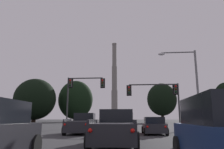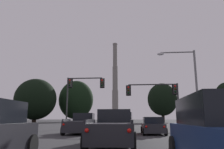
# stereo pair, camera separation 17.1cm
# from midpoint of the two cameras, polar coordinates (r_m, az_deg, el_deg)

# --- Properties ---
(suv_center_lane_front) EXTENTS (2.23, 4.95, 1.86)m
(suv_center_lane_front) POSITION_cam_midpoint_polar(r_m,az_deg,el_deg) (19.68, 2.54, -12.60)
(suv_center_lane_front) COLOR maroon
(suv_center_lane_front) RESTS_ON ground_plane
(pickup_truck_left_lane_front) EXTENTS (2.42, 5.58, 1.82)m
(pickup_truck_left_lane_front) POSITION_cam_midpoint_polar(r_m,az_deg,el_deg) (20.38, -8.03, -12.73)
(pickup_truck_left_lane_front) COLOR #232328
(pickup_truck_left_lane_front) RESTS_ON ground_plane
(hatchback_right_lane_front) EXTENTS (1.92, 4.11, 1.44)m
(hatchback_right_lane_front) POSITION_cam_midpoint_polar(r_m,az_deg,el_deg) (19.38, 10.61, -13.13)
(hatchback_right_lane_front) COLOR #232328
(hatchback_right_lane_front) RESTS_ON ground_plane
(pickup_truck_center_lane_second) EXTENTS (2.28, 5.54, 1.82)m
(pickup_truck_center_lane_second) POSITION_cam_midpoint_polar(r_m,az_deg,el_deg) (11.69, 0.48, -13.90)
(pickup_truck_center_lane_second) COLOR #232328
(pickup_truck_center_lane_second) RESTS_ON ground_plane
(traffic_light_overhead_left) EXTENTS (4.85, 0.50, 6.38)m
(traffic_light_overhead_left) POSITION_cam_midpoint_polar(r_m,az_deg,el_deg) (27.56, -8.60, -3.91)
(traffic_light_overhead_left) COLOR #2D2D30
(traffic_light_overhead_left) RESTS_ON ground_plane
(traffic_light_overhead_right) EXTENTS (6.07, 0.50, 5.26)m
(traffic_light_overhead_right) POSITION_cam_midpoint_polar(r_m,az_deg,el_deg) (25.61, 12.26, -5.02)
(traffic_light_overhead_right) COLOR #2D2D30
(traffic_light_overhead_right) RESTS_ON ground_plane
(street_lamp) EXTENTS (3.55, 0.36, 7.67)m
(street_lamp) POSITION_cam_midpoint_polar(r_m,az_deg,el_deg) (21.50, 19.53, -1.39)
(street_lamp) COLOR slate
(street_lamp) RESTS_ON ground_plane
(smokestack) EXTENTS (7.13, 7.13, 57.28)m
(smokestack) POSITION_cam_midpoint_polar(r_m,az_deg,el_deg) (159.50, 0.62, -3.80)
(smokestack) COLOR slate
(smokestack) RESTS_ON ground_plane
(treeline_center_right) EXTENTS (13.62, 12.26, 14.22)m
(treeline_center_right) POSITION_cam_midpoint_polar(r_m,az_deg,el_deg) (76.15, -19.55, -6.07)
(treeline_center_right) COLOR black
(treeline_center_right) RESTS_ON ground_plane
(treeline_left_mid) EXTENTS (12.51, 11.26, 14.96)m
(treeline_left_mid) POSITION_cam_midpoint_polar(r_m,az_deg,el_deg) (81.12, -9.55, -6.54)
(treeline_left_mid) COLOR black
(treeline_left_mid) RESTS_ON ground_plane
(treeline_far_right) EXTENTS (9.67, 8.71, 12.89)m
(treeline_far_right) POSITION_cam_midpoint_polar(r_m,az_deg,el_deg) (74.63, 12.83, -6.36)
(treeline_far_right) COLOR black
(treeline_far_right) RESTS_ON ground_plane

